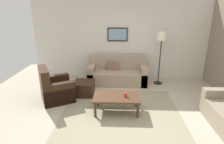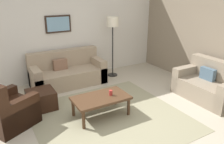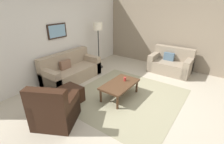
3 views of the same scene
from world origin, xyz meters
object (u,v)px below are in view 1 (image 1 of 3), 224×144
at_px(ottoman, 84,88).
at_px(coffee_table, 117,98).
at_px(armchair_leather, 54,90).
at_px(lamp_standing, 161,41).
at_px(couch_main, 117,73).
at_px(framed_artwork, 118,34).
at_px(cup, 126,95).

relative_size(ottoman, coffee_table, 0.51).
distance_m(armchair_leather, lamp_standing, 3.50).
height_order(ottoman, lamp_standing, lamp_standing).
bearing_deg(couch_main, armchair_leather, -139.35).
relative_size(couch_main, armchair_leather, 1.76).
relative_size(couch_main, framed_artwork, 2.78).
bearing_deg(couch_main, cup, -83.60).
bearing_deg(armchair_leather, lamp_standing, 23.78).
relative_size(coffee_table, framed_artwork, 1.61).
bearing_deg(couch_main, ottoman, -132.06).
bearing_deg(framed_artwork, cup, -84.43).
relative_size(cup, lamp_standing, 0.06).
xyz_separation_m(ottoman, framed_artwork, (0.94, 1.46, 1.35)).
distance_m(cup, framed_artwork, 2.63).
height_order(couch_main, coffee_table, couch_main).
xyz_separation_m(couch_main, armchair_leather, (-1.68, -1.44, 0.01)).
height_order(cup, framed_artwork, framed_artwork).
xyz_separation_m(cup, lamp_standing, (1.14, 1.88, 0.95)).
relative_size(armchair_leather, coffee_table, 0.98).
height_order(coffee_table, cup, cup).
bearing_deg(coffee_table, lamp_standing, 53.89).
bearing_deg(armchair_leather, couch_main, 40.65).
xyz_separation_m(couch_main, ottoman, (-0.95, -1.05, -0.10)).
distance_m(armchair_leather, framed_artwork, 2.78).
distance_m(couch_main, armchair_leather, 2.21).
height_order(couch_main, framed_artwork, framed_artwork).
xyz_separation_m(lamp_standing, framed_artwork, (-1.38, 0.50, 0.14)).
bearing_deg(couch_main, framed_artwork, 91.47).
distance_m(lamp_standing, framed_artwork, 1.47).
distance_m(armchair_leather, coffee_table, 1.77).
xyz_separation_m(armchair_leather, lamp_standing, (3.04, 1.34, 1.10)).
bearing_deg(armchair_leather, ottoman, 28.11).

